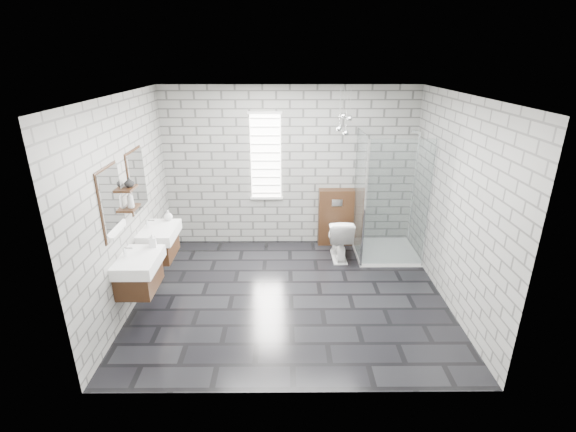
{
  "coord_description": "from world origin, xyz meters",
  "views": [
    {
      "loc": [
        -0.08,
        -5.03,
        3.15
      ],
      "look_at": [
        -0.04,
        0.35,
        1.05
      ],
      "focal_mm": 26.0,
      "sensor_mm": 36.0,
      "label": 1
    }
  ],
  "objects_px": {
    "vanity_right": "(157,234)",
    "toilet": "(339,238)",
    "vanity_left": "(136,263)",
    "shower_enclosure": "(382,228)",
    "cistern_panel": "(336,217)"
  },
  "relations": [
    {
      "from": "vanity_right",
      "to": "toilet",
      "type": "xyz_separation_m",
      "value": [
        2.71,
        0.75,
        -0.4
      ]
    },
    {
      "from": "vanity_right",
      "to": "shower_enclosure",
      "type": "relative_size",
      "value": 0.77
    },
    {
      "from": "vanity_left",
      "to": "cistern_panel",
      "type": "distance_m",
      "value": 3.49
    },
    {
      "from": "vanity_right",
      "to": "shower_enclosure",
      "type": "bearing_deg",
      "value": 12.74
    },
    {
      "from": "shower_enclosure",
      "to": "vanity_right",
      "type": "bearing_deg",
      "value": -167.26
    },
    {
      "from": "vanity_left",
      "to": "toilet",
      "type": "distance_m",
      "value": 3.19
    },
    {
      "from": "cistern_panel",
      "to": "shower_enclosure",
      "type": "height_order",
      "value": "shower_enclosure"
    },
    {
      "from": "vanity_right",
      "to": "cistern_panel",
      "type": "bearing_deg",
      "value": 25.44
    },
    {
      "from": "vanity_left",
      "to": "vanity_right",
      "type": "bearing_deg",
      "value": 90.0
    },
    {
      "from": "vanity_left",
      "to": "shower_enclosure",
      "type": "distance_m",
      "value": 3.8
    },
    {
      "from": "vanity_left",
      "to": "toilet",
      "type": "bearing_deg",
      "value": 31.18
    },
    {
      "from": "shower_enclosure",
      "to": "toilet",
      "type": "distance_m",
      "value": 0.72
    },
    {
      "from": "vanity_right",
      "to": "toilet",
      "type": "height_order",
      "value": "vanity_right"
    },
    {
      "from": "vanity_right",
      "to": "cistern_panel",
      "type": "xyz_separation_m",
      "value": [
        2.71,
        1.29,
        -0.26
      ]
    },
    {
      "from": "shower_enclosure",
      "to": "cistern_panel",
      "type": "bearing_deg",
      "value": 143.59
    }
  ]
}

